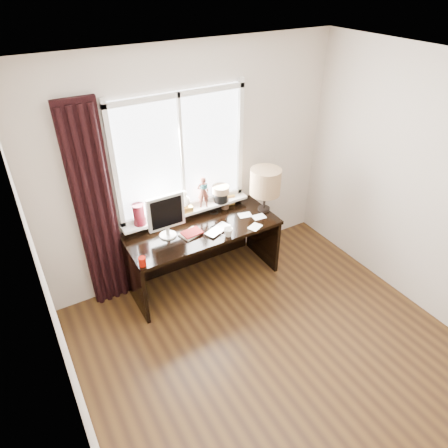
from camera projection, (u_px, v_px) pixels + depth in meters
floor at (297, 378)px, 3.67m from camera, size 3.50×4.00×0.00m
ceiling at (345, 90)px, 2.23m from camera, size 3.50×4.00×0.00m
wall_back at (193, 168)px, 4.39m from camera, size 3.50×0.00×2.60m
wall_left at (74, 372)px, 2.21m from camera, size 0.00×4.00×2.60m
laptop at (218, 230)px, 4.33m from camera, size 0.36×0.30×0.02m
mug at (228, 232)px, 4.23m from camera, size 0.14×0.14×0.10m
red_cup at (142, 262)px, 3.82m from camera, size 0.07×0.07×0.09m
window at (184, 171)px, 4.29m from camera, size 1.52×0.22×1.40m
curtain at (96, 213)px, 3.94m from camera, size 0.38×0.09×2.25m
desk at (199, 241)px, 4.59m from camera, size 1.70×0.70×0.75m
monitor at (166, 214)px, 4.10m from camera, size 0.40×0.18×0.49m
notebook_stack at (191, 233)px, 4.27m from camera, size 0.26×0.21×0.03m
brush_holder at (225, 204)px, 4.70m from camera, size 0.09×0.09×0.25m
icon_frame at (231, 200)px, 4.76m from camera, size 0.10×0.04×0.13m
table_lamp at (265, 182)px, 4.50m from camera, size 0.35×0.35×0.52m
loose_papers at (253, 219)px, 4.52m from camera, size 0.32×0.41×0.00m
desk_cables at (217, 223)px, 4.45m from camera, size 0.31×0.46×0.01m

